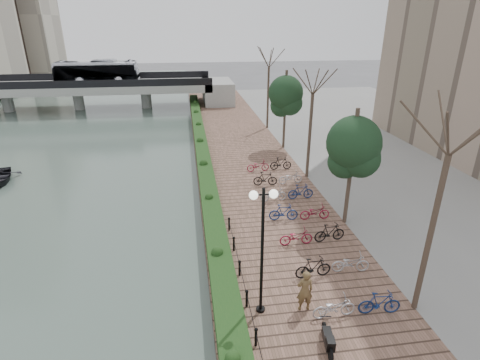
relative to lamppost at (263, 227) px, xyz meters
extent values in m
cube|color=#4C6056|center=(-16.90, 22.30, -4.26)|extent=(30.00, 130.00, 0.02)
cube|color=brown|center=(2.10, 14.80, -4.02)|extent=(8.00, 75.00, 0.50)
cube|color=gray|center=(18.10, 14.80, -4.02)|extent=(24.00, 75.00, 0.50)
cube|color=#163A15|center=(-1.30, 17.30, -3.47)|extent=(1.10, 56.00, 0.60)
cylinder|color=black|center=(-0.50, -1.70, -3.42)|extent=(0.10, 0.10, 0.70)
cylinder|color=black|center=(-0.50, 0.30, -3.42)|extent=(0.10, 0.10, 0.70)
cylinder|color=black|center=(-0.50, 2.30, -3.42)|extent=(0.10, 0.10, 0.70)
cylinder|color=black|center=(-0.50, 4.30, -3.42)|extent=(0.10, 0.10, 0.70)
cylinder|color=black|center=(-0.50, 6.30, -3.42)|extent=(0.10, 0.10, 0.70)
cylinder|color=black|center=(0.00, 0.00, -1.13)|extent=(0.12, 0.12, 5.28)
cylinder|color=black|center=(0.00, 0.00, 1.26)|extent=(0.70, 0.06, 0.06)
sphere|color=white|center=(-0.35, 0.00, 1.26)|extent=(0.32, 0.32, 0.32)
sphere|color=white|center=(0.35, 0.00, 1.26)|extent=(0.32, 0.32, 0.32)
imported|color=brown|center=(1.69, -0.17, -2.87)|extent=(0.66, 0.44, 1.79)
imported|color=#B8B7BC|center=(2.70, -0.85, -3.32)|extent=(0.60, 1.71, 0.90)
imported|color=black|center=(2.70, 1.75, -3.27)|extent=(0.47, 1.66, 1.00)
imported|color=maroon|center=(2.70, 4.35, -3.32)|extent=(0.60, 1.71, 0.90)
imported|color=navy|center=(2.70, 6.95, -3.27)|extent=(0.47, 1.66, 1.00)
imported|color=#B8B7BC|center=(2.70, 9.55, -3.32)|extent=(0.60, 1.71, 0.90)
imported|color=black|center=(2.70, 12.15, -3.27)|extent=(0.47, 1.66, 1.00)
imported|color=maroon|center=(2.70, 14.75, -3.32)|extent=(0.60, 1.72, 0.90)
imported|color=navy|center=(4.50, -0.85, -3.27)|extent=(0.47, 1.66, 1.00)
imported|color=#B8B7BC|center=(4.50, 1.75, -3.32)|extent=(0.60, 1.71, 0.90)
imported|color=black|center=(4.50, 4.35, -3.27)|extent=(0.47, 1.66, 1.00)
imported|color=maroon|center=(4.50, 6.95, -3.32)|extent=(0.60, 1.71, 0.90)
imported|color=navy|center=(4.50, 9.55, -3.27)|extent=(0.47, 1.66, 1.00)
imported|color=#B8B7BC|center=(4.50, 12.15, -3.32)|extent=(0.60, 1.71, 0.90)
imported|color=black|center=(4.50, 14.75, -3.27)|extent=(0.47, 1.66, 1.00)
cube|color=gray|center=(-16.90, 42.30, -1.27)|extent=(36.00, 8.00, 1.00)
cube|color=black|center=(-16.90, 38.40, -0.32)|extent=(36.00, 0.15, 0.90)
cube|color=black|center=(-16.90, 46.20, -0.32)|extent=(36.00, 0.15, 0.90)
cylinder|color=gray|center=(-25.90, 42.30, -3.02)|extent=(1.40, 1.40, 2.50)
cylinder|color=gray|center=(-16.90, 42.30, -3.02)|extent=(1.40, 1.40, 2.50)
cylinder|color=gray|center=(-7.90, 42.30, -3.02)|extent=(1.40, 1.40, 2.50)
imported|color=white|center=(-13.96, 42.30, 0.73)|extent=(2.52, 10.77, 3.00)
cube|color=#B5AA97|center=(-34.90, 77.30, 8.23)|extent=(12.00, 12.00, 24.00)
camera|label=1|loc=(-2.46, -11.36, 6.67)|focal=28.00mm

